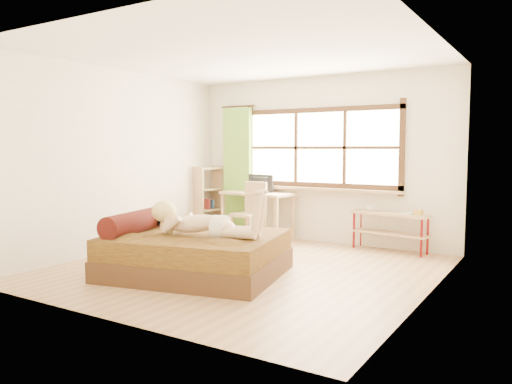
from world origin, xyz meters
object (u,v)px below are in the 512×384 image
Objects in this scene: chair at (252,209)px; bookshelf at (208,199)px; woman at (203,211)px; desk at (257,198)px; pipe_shelf at (390,223)px; bed at (192,252)px; kitten at (157,219)px.

chair is 0.82× the size of bookshelf.
woman reaches higher than desk.
desk is 1.11× the size of pipe_shelf.
bed is at bearing -68.67° from desk.
desk is (-0.82, 2.56, -0.12)m from woman.
woman is 3.07m from pipe_shelf.
woman is 1.16× the size of bookshelf.
bed is 0.57m from woman.
pipe_shelf is (1.65, 2.64, 0.16)m from bed.
bookshelf reaches higher than chair.
bed is at bearing 156.39° from woman.
kitten is at bearing -87.03° from chair.
pipe_shelf is at bearing 10.47° from desk.
pipe_shelf is at bearing 49.21° from woman.
chair reaches higher than kitten.
desk is 2.28m from pipe_shelf.
kitten is 2.41m from desk.
bed is 2.63m from desk.
kitten is at bearing -124.21° from pipe_shelf.
bookshelf is (-3.32, -0.11, 0.19)m from pipe_shelf.
desk reaches higher than pipe_shelf.
chair is 1.22m from bookshelf.
woman is 1.41× the size of chair.
woman is (0.20, -0.04, 0.53)m from bed.
desk is at bearing -168.73° from pipe_shelf.
kitten is (-0.67, 0.11, 0.35)m from bed.
bookshelf is (-1.00, 2.42, -0.01)m from kitten.
pipe_shelf is at bearing 19.99° from chair.
desk is (0.05, 2.41, 0.07)m from kitten.
chair is at bearing -65.25° from desk.
bed is 3.11m from pipe_shelf.
bed is at bearing -21.78° from kitten.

